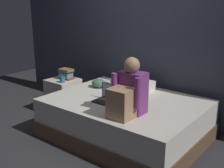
# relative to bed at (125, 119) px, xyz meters

# --- Properties ---
(ground_plane) EXTENTS (8.00, 8.00, 0.00)m
(ground_plane) POSITION_rel_bed_xyz_m (-0.20, -0.30, -0.26)
(ground_plane) COLOR #2D2D33
(wall_back) EXTENTS (5.60, 0.10, 2.70)m
(wall_back) POSITION_rel_bed_xyz_m (-0.20, 0.90, 1.09)
(wall_back) COLOR #383D4C
(wall_back) RESTS_ON ground_plane
(bed) EXTENTS (2.00, 1.50, 0.53)m
(bed) POSITION_rel_bed_xyz_m (0.00, 0.00, 0.00)
(bed) COLOR brown
(bed) RESTS_ON ground_plane
(nightstand) EXTENTS (0.44, 0.46, 0.56)m
(nightstand) POSITION_rel_bed_xyz_m (-1.30, 0.09, 0.02)
(nightstand) COLOR beige
(nightstand) RESTS_ON ground_plane
(person_sitting) EXTENTS (0.39, 0.44, 0.66)m
(person_sitting) POSITION_rel_bed_xyz_m (0.31, -0.38, 0.52)
(person_sitting) COLOR #75337A
(person_sitting) RESTS_ON bed
(laptop) EXTENTS (0.32, 0.23, 0.22)m
(laptop) POSITION_rel_bed_xyz_m (-0.13, -0.19, 0.32)
(laptop) COLOR black
(laptop) RESTS_ON bed
(pillow) EXTENTS (0.56, 0.36, 0.13)m
(pillow) POSITION_rel_bed_xyz_m (-0.19, 0.45, 0.33)
(pillow) COLOR silver
(pillow) RESTS_ON bed
(book_stack) EXTENTS (0.23, 0.16, 0.17)m
(book_stack) POSITION_rel_bed_xyz_m (-1.27, 0.15, 0.38)
(book_stack) COLOR #9E2D28
(book_stack) RESTS_ON nightstand
(mug) EXTENTS (0.08, 0.08, 0.09)m
(mug) POSITION_rel_bed_xyz_m (-1.17, -0.03, 0.34)
(mug) COLOR teal
(mug) RESTS_ON nightstand
(clothes_pile) EXTENTS (0.30, 0.25, 0.13)m
(clothes_pile) POSITION_rel_bed_xyz_m (-0.63, 0.23, 0.32)
(clothes_pile) COLOR #4C6B56
(clothes_pile) RESTS_ON bed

